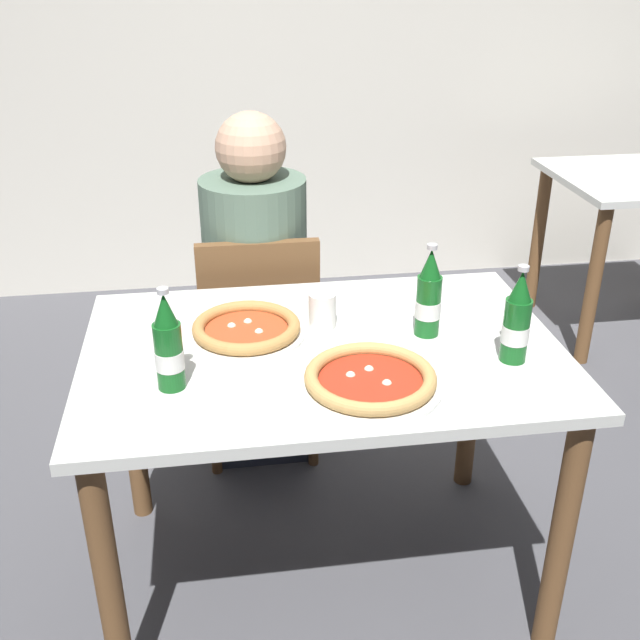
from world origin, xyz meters
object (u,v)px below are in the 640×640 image
(dining_table_main, at_px, (323,385))
(beer_bottle_left, at_px, (429,297))
(chair_behind_table, at_px, (259,334))
(pizza_margherita_near, at_px, (246,329))
(pizza_marinara_far, at_px, (370,380))
(beer_bottle_right, at_px, (517,321))
(napkin_with_cutlery, at_px, (404,299))
(paper_cup, at_px, (322,310))
(beer_bottle_center, at_px, (168,347))
(diner_seated, at_px, (257,300))

(dining_table_main, relative_size, beer_bottle_left, 4.86)
(dining_table_main, distance_m, chair_behind_table, 0.64)
(pizza_margherita_near, bearing_deg, dining_table_main, -23.83)
(dining_table_main, distance_m, pizza_margherita_near, 0.24)
(dining_table_main, relative_size, chair_behind_table, 1.41)
(chair_behind_table, distance_m, pizza_marinara_far, 0.89)
(beer_bottle_right, height_order, napkin_with_cutlery, beer_bottle_right)
(paper_cup, bearing_deg, pizza_marinara_far, -79.09)
(chair_behind_table, bearing_deg, beer_bottle_center, 72.32)
(pizza_marinara_far, distance_m, napkin_with_cutlery, 0.49)
(beer_bottle_center, height_order, napkin_with_cutlery, beer_bottle_center)
(beer_bottle_center, distance_m, napkin_with_cutlery, 0.75)
(chair_behind_table, relative_size, beer_bottle_right, 3.44)
(beer_bottle_center, xyz_separation_m, napkin_with_cutlery, (0.64, 0.38, -0.10))
(chair_behind_table, distance_m, beer_bottle_left, 0.80)
(chair_behind_table, relative_size, beer_bottle_left, 3.44)
(pizza_margherita_near, distance_m, beer_bottle_left, 0.47)
(beer_bottle_left, relative_size, beer_bottle_right, 1.00)
(diner_seated, xyz_separation_m, beer_bottle_left, (0.40, -0.63, 0.27))
(diner_seated, height_order, paper_cup, diner_seated)
(diner_seated, xyz_separation_m, paper_cup, (0.14, -0.55, 0.21))
(paper_cup, bearing_deg, pizza_margherita_near, -171.76)
(beer_bottle_right, bearing_deg, beer_bottle_center, -179.51)
(pizza_margherita_near, height_order, paper_cup, paper_cup)
(beer_bottle_left, bearing_deg, beer_bottle_right, -43.94)
(pizza_marinara_far, relative_size, beer_bottle_center, 1.34)
(chair_behind_table, bearing_deg, paper_cup, 106.16)
(beer_bottle_left, bearing_deg, diner_seated, 122.54)
(chair_behind_table, bearing_deg, dining_table_main, 102.03)
(paper_cup, bearing_deg, beer_bottle_right, -29.54)
(dining_table_main, distance_m, napkin_with_cutlery, 0.38)
(pizza_margherita_near, bearing_deg, beer_bottle_center, -129.55)
(pizza_marinara_far, distance_m, paper_cup, 0.33)
(dining_table_main, xyz_separation_m, beer_bottle_center, (-0.37, -0.14, 0.22))
(pizza_margherita_near, distance_m, napkin_with_cutlery, 0.48)
(paper_cup, bearing_deg, diner_seated, 104.31)
(beer_bottle_right, bearing_deg, chair_behind_table, 127.60)
(chair_behind_table, relative_size, pizza_margherita_near, 2.83)
(dining_table_main, relative_size, diner_seated, 0.99)
(diner_seated, bearing_deg, napkin_with_cutlery, -46.65)
(pizza_margherita_near, distance_m, beer_bottle_center, 0.30)
(pizza_marinara_far, xyz_separation_m, paper_cup, (-0.06, 0.32, 0.03))
(beer_bottle_center, bearing_deg, napkin_with_cutlery, 30.74)
(chair_behind_table, distance_m, beer_bottle_right, 1.01)
(chair_behind_table, bearing_deg, napkin_with_cutlery, 137.47)
(pizza_marinara_far, bearing_deg, pizza_margherita_near, 132.02)
(dining_table_main, height_order, beer_bottle_center, beer_bottle_center)
(napkin_with_cutlery, bearing_deg, dining_table_main, -138.29)
(pizza_marinara_far, xyz_separation_m, beer_bottle_right, (0.37, 0.08, 0.08))
(diner_seated, relative_size, beer_bottle_left, 4.89)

